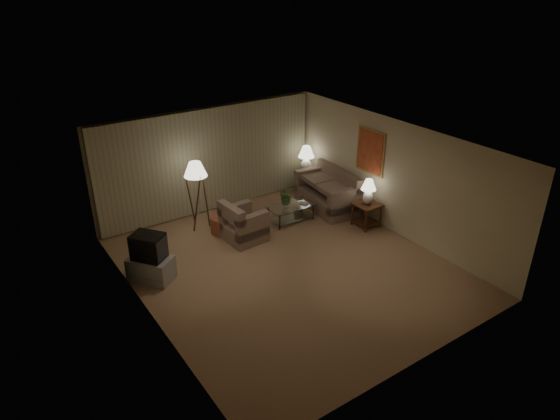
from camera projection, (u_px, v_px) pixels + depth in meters
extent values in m
plane|color=tan|center=(288.00, 266.00, 10.59)|extent=(7.00, 7.00, 0.00)
cube|color=beige|center=(209.00, 159.00, 12.60)|extent=(6.00, 0.04, 2.70)
cube|color=beige|center=(144.00, 253.00, 8.48)|extent=(0.04, 7.00, 2.70)
cube|color=beige|center=(394.00, 177.00, 11.52)|extent=(0.04, 7.00, 2.70)
cube|color=white|center=(289.00, 145.00, 9.41)|extent=(6.00, 7.00, 0.04)
cube|color=#B6B08D|center=(210.00, 160.00, 12.54)|extent=(5.85, 0.12, 2.65)
cube|color=#BA8941|center=(371.00, 152.00, 11.92)|extent=(0.03, 0.90, 1.10)
cube|color=maroon|center=(370.00, 152.00, 11.91)|extent=(0.02, 0.80, 1.00)
cube|color=#836C5D|center=(326.00, 200.00, 13.09)|extent=(2.05, 1.34, 0.43)
cube|color=#836C5D|center=(244.00, 232.00, 11.58)|extent=(1.01, 0.96, 0.39)
cube|color=#34190E|center=(367.00, 204.00, 12.01)|extent=(0.58, 0.58, 0.04)
cube|color=#34190E|center=(366.00, 221.00, 12.21)|extent=(0.50, 0.50, 0.02)
cylinder|color=#34190E|center=(366.00, 222.00, 11.84)|extent=(0.05, 0.05, 0.56)
cylinder|color=#34190E|center=(352.00, 214.00, 12.20)|extent=(0.05, 0.05, 0.56)
cylinder|color=#34190E|center=(380.00, 217.00, 12.08)|extent=(0.05, 0.05, 0.56)
cylinder|color=#34190E|center=(367.00, 209.00, 12.44)|extent=(0.05, 0.05, 0.56)
cube|color=#34190E|center=(306.00, 173.00, 13.83)|extent=(0.52, 0.43, 0.04)
cube|color=#34190E|center=(305.00, 188.00, 14.03)|extent=(0.44, 0.37, 0.02)
cylinder|color=#34190E|center=(303.00, 187.00, 13.73)|extent=(0.05, 0.05, 0.56)
cylinder|color=#34190E|center=(296.00, 183.00, 13.98)|extent=(0.05, 0.05, 0.56)
cylinder|color=#34190E|center=(315.00, 183.00, 13.95)|extent=(0.05, 0.05, 0.56)
cylinder|color=#34190E|center=(308.00, 179.00, 14.19)|extent=(0.05, 0.05, 0.56)
ellipsoid|color=white|center=(368.00, 198.00, 11.93)|extent=(0.26, 0.26, 0.32)
cylinder|color=white|center=(368.00, 190.00, 11.84)|extent=(0.03, 0.03, 0.07)
cone|color=#F2E9CF|center=(369.00, 184.00, 11.78)|extent=(0.37, 0.37, 0.26)
ellipsoid|color=white|center=(306.00, 166.00, 13.74)|extent=(0.31, 0.31, 0.39)
cylinder|color=white|center=(306.00, 158.00, 13.63)|extent=(0.03, 0.03, 0.09)
cone|color=#F2E9CF|center=(306.00, 152.00, 13.56)|extent=(0.44, 0.44, 0.31)
cube|color=silver|center=(291.00, 206.00, 12.32)|extent=(1.16, 0.63, 0.02)
cube|color=silver|center=(291.00, 217.00, 12.46)|extent=(1.08, 0.55, 0.01)
cylinder|color=#3A2717|center=(280.00, 223.00, 11.98)|extent=(0.04, 0.04, 0.40)
cylinder|color=#3A2717|center=(269.00, 215.00, 12.34)|extent=(0.04, 0.04, 0.40)
cylinder|color=#3A2717|center=(313.00, 212.00, 12.49)|extent=(0.04, 0.04, 0.40)
cylinder|color=#3A2717|center=(302.00, 205.00, 12.85)|extent=(0.04, 0.04, 0.40)
cube|color=#969699|center=(151.00, 269.00, 10.06)|extent=(1.37, 1.35, 0.50)
cube|color=black|center=(148.00, 247.00, 9.83)|extent=(1.04, 1.04, 0.53)
cylinder|color=#34190E|center=(196.00, 177.00, 11.63)|extent=(0.04, 0.04, 0.24)
cone|color=#F2E9CF|center=(195.00, 169.00, 11.55)|extent=(0.55, 0.55, 0.34)
cylinder|color=#A44E37|center=(224.00, 224.00, 11.88)|extent=(0.77, 0.77, 0.42)
imported|color=white|center=(286.00, 204.00, 12.21)|extent=(0.21, 0.21, 0.16)
imported|color=#3C6A2F|center=(286.00, 193.00, 12.08)|extent=(0.44, 0.40, 0.43)
imported|color=olive|center=(302.00, 204.00, 12.37)|extent=(0.25, 0.28, 0.02)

